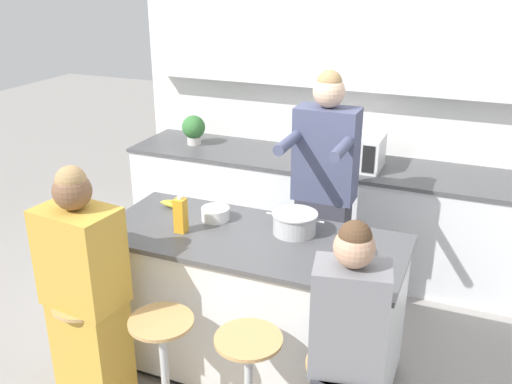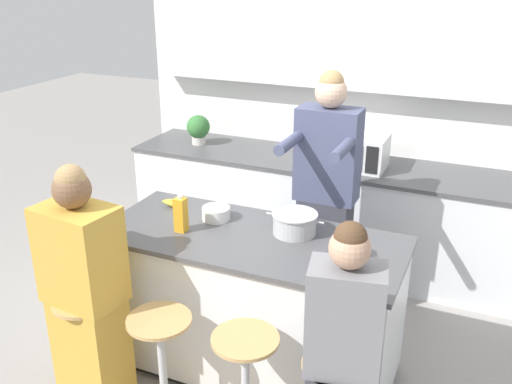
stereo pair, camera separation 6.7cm
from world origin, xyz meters
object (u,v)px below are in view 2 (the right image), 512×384
object	(u,v)px
potted_plant	(198,128)
bar_stool_leftmost	(90,350)
microwave	(353,151)
person_cooking	(325,203)
person_wrapped_blanket	(86,298)
fruit_bowl	(216,213)
person_seated_near	(341,375)
banana_bunch	(174,203)
coffee_cup_near	(355,249)
juice_carton	(181,215)
cooking_pot	(295,223)
kitchen_island	(251,304)
bar_stool_center_left	(163,371)

from	to	relation	value
potted_plant	bar_stool_leftmost	bearing A→B (deg)	-77.33
bar_stool_leftmost	microwave	size ratio (longest dim) A/B	1.35
person_cooking	microwave	size ratio (longest dim) A/B	3.49
person_cooking	person_wrapped_blanket	xyz separation A→B (m)	(-0.93, -1.36, -0.19)
person_cooking	fruit_bowl	world-z (taller)	person_cooking
person_seated_near	fruit_bowl	distance (m)	1.32
person_seated_near	banana_bunch	bearing A→B (deg)	137.55
person_seated_near	coffee_cup_near	bearing A→B (deg)	89.54
person_cooking	juice_carton	xyz separation A→B (m)	(-0.63, -0.83, 0.14)
cooking_pot	fruit_bowl	bearing A→B (deg)	-179.26
cooking_pot	coffee_cup_near	bearing A→B (deg)	-18.70
bar_stool_leftmost	person_wrapped_blanket	xyz separation A→B (m)	(0.01, 0.01, 0.35)
coffee_cup_near	fruit_bowl	bearing A→B (deg)	172.01
kitchen_island	person_wrapped_blanket	xyz separation A→B (m)	(-0.71, -0.63, 0.23)
bar_stool_center_left	person_wrapped_blanket	distance (m)	0.58
person_cooking	kitchen_island	bearing A→B (deg)	-107.00
person_cooking	microwave	world-z (taller)	person_cooking
bar_stool_leftmost	microwave	bearing A→B (deg)	66.84
microwave	fruit_bowl	bearing A→B (deg)	-110.04
person_wrapped_blanket	juice_carton	xyz separation A→B (m)	(0.30, 0.54, 0.33)
bar_stool_leftmost	person_cooking	distance (m)	1.75
person_wrapped_blanket	fruit_bowl	world-z (taller)	person_wrapped_blanket
kitchen_island	potted_plant	distance (m)	2.06
banana_bunch	microwave	distance (m)	1.56
bar_stool_leftmost	fruit_bowl	bearing A→B (deg)	61.69
cooking_pot	potted_plant	size ratio (longest dim) A/B	1.36
person_wrapped_blanket	juice_carton	world-z (taller)	person_wrapped_blanket
banana_bunch	person_cooking	bearing A→B (deg)	31.48
cooking_pot	microwave	xyz separation A→B (m)	(-0.01, 1.37, 0.04)
bar_stool_leftmost	cooking_pot	world-z (taller)	cooking_pot
cooking_pot	bar_stool_leftmost	bearing A→B (deg)	-139.87
coffee_cup_near	potted_plant	world-z (taller)	potted_plant
bar_stool_leftmost	cooking_pot	size ratio (longest dim) A/B	1.96
cooking_pot	coffee_cup_near	xyz separation A→B (m)	(0.40, -0.13, -0.02)
kitchen_island	fruit_bowl	size ratio (longest dim) A/B	10.25
person_seated_near	banana_bunch	size ratio (longest dim) A/B	8.43
kitchen_island	coffee_cup_near	xyz separation A→B (m)	(0.61, 0.01, 0.50)
bar_stool_leftmost	potted_plant	xyz separation A→B (m)	(-0.50, 2.21, 0.69)
fruit_bowl	potted_plant	distance (m)	1.70
person_cooking	person_seated_near	xyz separation A→B (m)	(0.51, -1.36, -0.24)
cooking_pot	juice_carton	world-z (taller)	juice_carton
bar_stool_center_left	coffee_cup_near	bearing A→B (deg)	36.87
coffee_cup_near	juice_carton	distance (m)	1.03
banana_bunch	bar_stool_center_left	bearing A→B (deg)	-64.36
juice_carton	bar_stool_leftmost	bearing A→B (deg)	-119.50
person_seated_near	potted_plant	xyz separation A→B (m)	(-1.95, 2.20, 0.39)
person_cooking	cooking_pot	xyz separation A→B (m)	(-0.01, -0.59, 0.10)
person_seated_near	bar_stool_center_left	bearing A→B (deg)	168.69
kitchen_island	person_cooking	distance (m)	0.88
coffee_cup_near	juice_carton	bearing A→B (deg)	-174.13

